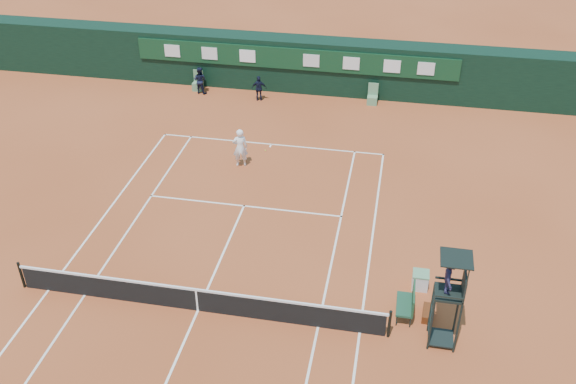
% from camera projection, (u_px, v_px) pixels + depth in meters
% --- Properties ---
extents(ground, '(90.00, 90.00, 0.00)m').
position_uv_depth(ground, '(198.00, 310.00, 21.71)').
color(ground, '#AC4E28').
rests_on(ground, ground).
extents(court_lines, '(11.05, 23.85, 0.01)m').
position_uv_depth(court_lines, '(198.00, 310.00, 21.71)').
color(court_lines, silver).
rests_on(court_lines, ground).
extents(tennis_net, '(12.90, 0.10, 1.10)m').
position_uv_depth(tennis_net, '(197.00, 299.00, 21.44)').
color(tennis_net, black).
rests_on(tennis_net, ground).
extents(back_wall, '(40.00, 1.65, 3.00)m').
position_uv_depth(back_wall, '(296.00, 64.00, 36.33)').
color(back_wall, black).
rests_on(back_wall, ground).
extents(linesman_chair_left, '(0.55, 0.50, 1.15)m').
position_uv_depth(linesman_chair_left, '(198.00, 85.00, 36.80)').
color(linesman_chair_left, '#57865D').
rests_on(linesman_chair_left, ground).
extents(linesman_chair_right, '(0.55, 0.50, 1.15)m').
position_uv_depth(linesman_chair_right, '(372.00, 98.00, 35.23)').
color(linesman_chair_right, '#5C8C61').
rests_on(linesman_chair_right, ground).
extents(umpire_chair, '(0.96, 0.95, 3.42)m').
position_uv_depth(umpire_chair, '(450.00, 283.00, 19.20)').
color(umpire_chair, black).
rests_on(umpire_chair, ground).
extents(player_bench, '(0.56, 1.20, 1.10)m').
position_uv_depth(player_bench, '(408.00, 302.00, 21.21)').
color(player_bench, '#19402C').
rests_on(player_bench, ground).
extents(tennis_bag, '(0.39, 0.80, 0.29)m').
position_uv_depth(tennis_bag, '(428.00, 313.00, 21.39)').
color(tennis_bag, black).
rests_on(tennis_bag, ground).
extents(cooler, '(0.57, 0.57, 0.65)m').
position_uv_depth(cooler, '(420.00, 280.00, 22.53)').
color(cooler, silver).
rests_on(cooler, ground).
extents(tennis_ball, '(0.07, 0.07, 0.07)m').
position_uv_depth(tennis_ball, '(265.00, 150.00, 30.93)').
color(tennis_ball, '#B9CD2F').
rests_on(tennis_ball, ground).
extents(player, '(0.79, 0.64, 1.88)m').
position_uv_depth(player, '(240.00, 148.00, 29.29)').
color(player, white).
rests_on(player, ground).
extents(ball_kid_left, '(0.84, 0.70, 1.55)m').
position_uv_depth(ball_kid_left, '(200.00, 80.00, 36.19)').
color(ball_kid_left, black).
rests_on(ball_kid_left, ground).
extents(ball_kid_right, '(0.88, 0.48, 1.42)m').
position_uv_depth(ball_kid_right, '(259.00, 88.00, 35.40)').
color(ball_kid_right, black).
rests_on(ball_kid_right, ground).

